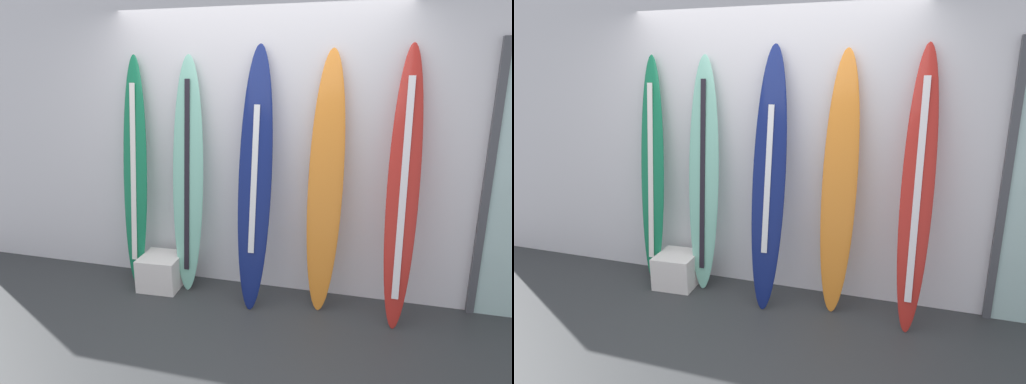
# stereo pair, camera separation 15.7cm
# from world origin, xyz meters

# --- Properties ---
(ground) EXTENTS (8.00, 8.00, 0.04)m
(ground) POSITION_xyz_m (0.00, 0.00, -0.02)
(ground) COLOR #2F3132
(wall_back) EXTENTS (7.20, 0.20, 2.80)m
(wall_back) POSITION_xyz_m (0.00, 1.30, 1.40)
(wall_back) COLOR silver
(wall_back) RESTS_ON ground
(surfboard_emerald) EXTENTS (0.24, 0.30, 2.13)m
(surfboard_emerald) POSITION_xyz_m (-1.10, 1.02, 1.05)
(surfboard_emerald) COLOR #16744B
(surfboard_emerald) RESTS_ON ground
(surfboard_seafoam) EXTENTS (0.29, 0.28, 2.12)m
(surfboard_seafoam) POSITION_xyz_m (-0.57, 1.03, 1.05)
(surfboard_seafoam) COLOR #7FC7AE
(surfboard_seafoam) RESTS_ON ground
(surfboard_navy) EXTENTS (0.30, 0.50, 2.20)m
(surfboard_navy) POSITION_xyz_m (0.08, 0.93, 1.10)
(surfboard_navy) COLOR navy
(surfboard_navy) RESTS_ON ground
(surfboard_sunset) EXTENTS (0.31, 0.36, 2.16)m
(surfboard_sunset) POSITION_xyz_m (0.66, 1.01, 1.07)
(surfboard_sunset) COLOR orange
(surfboard_sunset) RESTS_ON ground
(surfboard_crimson) EXTENTS (0.25, 0.48, 2.19)m
(surfboard_crimson) POSITION_xyz_m (1.26, 0.94, 1.10)
(surfboard_crimson) COLOR red
(surfboard_crimson) RESTS_ON ground
(display_block_left) EXTENTS (0.39, 0.39, 0.31)m
(display_block_left) POSITION_xyz_m (-0.83, 0.93, 0.15)
(display_block_left) COLOR white
(display_block_left) RESTS_ON ground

